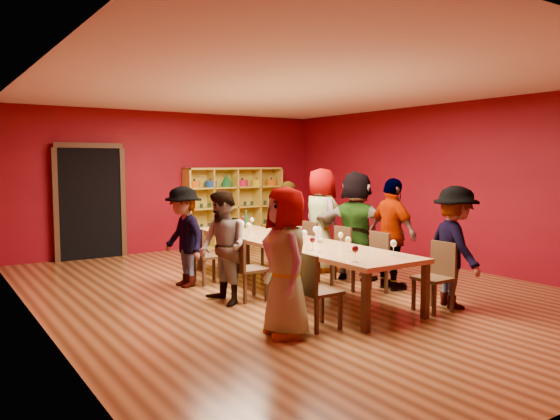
{
  "coord_description": "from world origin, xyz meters",
  "views": [
    {
      "loc": [
        -4.64,
        -6.65,
        1.92
      ],
      "look_at": [
        0.23,
        0.65,
        1.15
      ],
      "focal_mm": 35.0,
      "sensor_mm": 36.0,
      "label": 1
    }
  ],
  "objects_px": {
    "chair_person_right_1": "(374,259)",
    "chair_person_right_4": "(279,239)",
    "shelving_unit": "(234,203)",
    "person_right_2": "(357,225)",
    "chair_person_left_0": "(314,287)",
    "wine_bottle": "(246,221)",
    "person_right_1": "(392,234)",
    "person_right_0": "(455,247)",
    "chair_person_right_0": "(438,273)",
    "chair_person_right_2": "(337,252)",
    "person_left_0": "(286,262)",
    "spittoon_bowl": "(291,235)",
    "chair_person_left_2": "(245,265)",
    "chair_person_left_3": "(204,253)",
    "person_right_4": "(289,223)",
    "chair_person_right_3": "(305,245)",
    "person_right_3": "(321,220)",
    "tasting_table": "(291,244)",
    "person_left_2": "(223,247)"
  },
  "relations": [
    {
      "from": "tasting_table",
      "to": "chair_person_right_4",
      "type": "relative_size",
      "value": 5.06
    },
    {
      "from": "chair_person_right_1",
      "to": "chair_person_right_4",
      "type": "xyz_separation_m",
      "value": [
        0.0,
        2.54,
        0.0
      ]
    },
    {
      "from": "chair_person_right_0",
      "to": "person_right_1",
      "type": "bearing_deg",
      "value": 72.63
    },
    {
      "from": "tasting_table",
      "to": "person_right_0",
      "type": "distance_m",
      "value": 2.36
    },
    {
      "from": "person_left_0",
      "to": "spittoon_bowl",
      "type": "relative_size",
      "value": 5.07
    },
    {
      "from": "person_right_2",
      "to": "spittoon_bowl",
      "type": "height_order",
      "value": "person_right_2"
    },
    {
      "from": "shelving_unit",
      "to": "person_left_2",
      "type": "height_order",
      "value": "shelving_unit"
    },
    {
      "from": "chair_person_left_2",
      "to": "person_right_1",
      "type": "height_order",
      "value": "person_right_1"
    },
    {
      "from": "person_right_4",
      "to": "chair_person_right_3",
      "type": "bearing_deg",
      "value": 158.66
    },
    {
      "from": "chair_person_right_1",
      "to": "person_right_2",
      "type": "xyz_separation_m",
      "value": [
        0.4,
        0.84,
        0.4
      ]
    },
    {
      "from": "chair_person_right_0",
      "to": "chair_person_right_2",
      "type": "relative_size",
      "value": 1.0
    },
    {
      "from": "person_right_0",
      "to": "person_right_2",
      "type": "relative_size",
      "value": 0.9
    },
    {
      "from": "chair_person_right_0",
      "to": "person_right_3",
      "type": "height_order",
      "value": "person_right_3"
    },
    {
      "from": "chair_person_left_3",
      "to": "chair_person_right_2",
      "type": "bearing_deg",
      "value": -30.85
    },
    {
      "from": "chair_person_left_2",
      "to": "person_right_2",
      "type": "bearing_deg",
      "value": 4.75
    },
    {
      "from": "chair_person_left_0",
      "to": "chair_person_right_1",
      "type": "relative_size",
      "value": 1.0
    },
    {
      "from": "person_right_2",
      "to": "wine_bottle",
      "type": "height_order",
      "value": "person_right_2"
    },
    {
      "from": "chair_person_left_2",
      "to": "spittoon_bowl",
      "type": "relative_size",
      "value": 2.73
    },
    {
      "from": "chair_person_right_4",
      "to": "chair_person_right_1",
      "type": "bearing_deg",
      "value": -90.0
    },
    {
      "from": "person_right_4",
      "to": "spittoon_bowl",
      "type": "relative_size",
      "value": 4.81
    },
    {
      "from": "chair_person_right_0",
      "to": "chair_person_right_4",
      "type": "xyz_separation_m",
      "value": [
        0.0,
        3.72,
        0.0
      ]
    },
    {
      "from": "chair_person_right_2",
      "to": "chair_person_right_4",
      "type": "height_order",
      "value": "same"
    },
    {
      "from": "chair_person_left_0",
      "to": "chair_person_right_4",
      "type": "xyz_separation_m",
      "value": [
        1.82,
        3.48,
        0.0
      ]
    },
    {
      "from": "chair_person_left_0",
      "to": "chair_person_right_0",
      "type": "height_order",
      "value": "same"
    },
    {
      "from": "tasting_table",
      "to": "chair_person_left_3",
      "type": "distance_m",
      "value": 1.44
    },
    {
      "from": "chair_person_right_1",
      "to": "spittoon_bowl",
      "type": "relative_size",
      "value": 2.73
    },
    {
      "from": "chair_person_left_0",
      "to": "chair_person_right_4",
      "type": "distance_m",
      "value": 3.93
    },
    {
      "from": "shelving_unit",
      "to": "chair_person_right_0",
      "type": "bearing_deg",
      "value": -94.4
    },
    {
      "from": "person_right_3",
      "to": "spittoon_bowl",
      "type": "relative_size",
      "value": 5.56
    },
    {
      "from": "chair_person_left_3",
      "to": "person_right_1",
      "type": "bearing_deg",
      "value": -41.31
    },
    {
      "from": "shelving_unit",
      "to": "chair_person_left_3",
      "type": "xyz_separation_m",
      "value": [
        -2.31,
        -3.21,
        -0.49
      ]
    },
    {
      "from": "person_left_2",
      "to": "person_right_1",
      "type": "height_order",
      "value": "person_right_1"
    },
    {
      "from": "chair_person_left_2",
      "to": "spittoon_bowl",
      "type": "height_order",
      "value": "spittoon_bowl"
    },
    {
      "from": "person_right_2",
      "to": "person_left_0",
      "type": "bearing_deg",
      "value": 101.24
    },
    {
      "from": "chair_person_left_2",
      "to": "chair_person_right_2",
      "type": "xyz_separation_m",
      "value": [
        1.82,
        0.18,
        0.0
      ]
    },
    {
      "from": "shelving_unit",
      "to": "person_right_2",
      "type": "height_order",
      "value": "shelving_unit"
    },
    {
      "from": "person_right_4",
      "to": "wine_bottle",
      "type": "height_order",
      "value": "person_right_4"
    },
    {
      "from": "chair_person_right_1",
      "to": "chair_person_right_4",
      "type": "height_order",
      "value": "same"
    },
    {
      "from": "chair_person_left_0",
      "to": "person_right_0",
      "type": "relative_size",
      "value": 0.55
    },
    {
      "from": "chair_person_right_0",
      "to": "chair_person_left_0",
      "type": "bearing_deg",
      "value": 172.41
    },
    {
      "from": "person_right_0",
      "to": "chair_person_right_1",
      "type": "height_order",
      "value": "person_right_0"
    },
    {
      "from": "person_right_2",
      "to": "chair_person_right_0",
      "type": "bearing_deg",
      "value": 145.83
    },
    {
      "from": "wine_bottle",
      "to": "chair_person_right_0",
      "type": "bearing_deg",
      "value": -79.22
    },
    {
      "from": "chair_person_left_2",
      "to": "chair_person_right_2",
      "type": "height_order",
      "value": "same"
    },
    {
      "from": "person_right_0",
      "to": "person_right_4",
      "type": "distance_m",
      "value": 3.72
    },
    {
      "from": "person_right_0",
      "to": "person_right_4",
      "type": "xyz_separation_m",
      "value": [
        -0.09,
        3.72,
        -0.02
      ]
    },
    {
      "from": "tasting_table",
      "to": "chair_person_left_0",
      "type": "bearing_deg",
      "value": -117.38
    },
    {
      "from": "shelving_unit",
      "to": "person_right_1",
      "type": "relative_size",
      "value": 1.42
    },
    {
      "from": "chair_person_right_4",
      "to": "person_right_4",
      "type": "relative_size",
      "value": 0.57
    },
    {
      "from": "person_right_3",
      "to": "chair_person_right_1",
      "type": "bearing_deg",
      "value": 173.32
    }
  ]
}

